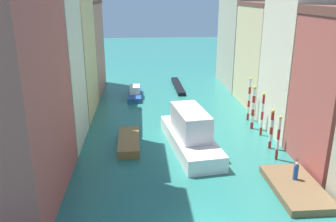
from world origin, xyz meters
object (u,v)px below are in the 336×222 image
mooring_pole_1 (271,129)px  mooring_pole_0 (278,138)px  mooring_pole_2 (262,114)px  mooring_pole_4 (249,99)px  gondola_black (178,86)px  waterfront_dock (296,188)px  person_on_dock (296,171)px  mooring_pole_3 (253,107)px  motorboat_0 (135,93)px  vaporetto_white (190,133)px  motorboat_1 (129,141)px

mooring_pole_1 → mooring_pole_0: bearing=-96.5°
mooring_pole_2 → mooring_pole_4: bearing=89.6°
gondola_black → waterfront_dock: bearing=-79.9°
person_on_dock → mooring_pole_3: 11.86m
mooring_pole_4 → motorboat_0: (-13.03, 10.38, -1.95)m
waterfront_dock → vaporetto_white: size_ratio=0.56×
mooring_pole_4 → motorboat_1: mooring_pole_4 is taller
mooring_pole_0 → mooring_pole_1: size_ratio=1.06×
mooring_pole_2 → mooring_pole_3: size_ratio=0.95×
waterfront_dock → mooring_pole_2: mooring_pole_2 is taller
waterfront_dock → vaporetto_white: bearing=129.2°
mooring_pole_1 → mooring_pole_3: (-0.13, 5.05, 0.46)m
person_on_dock → motorboat_0: 27.73m
mooring_pole_4 → gondola_black: 16.60m
waterfront_dock → mooring_pole_0: mooring_pole_0 is taller
vaporetto_white → gondola_black: (1.25, 22.18, -1.19)m
waterfront_dock → mooring_pole_3: (0.64, 12.56, 2.14)m
mooring_pole_1 → vaporetto_white: size_ratio=0.34×
mooring_pole_1 → vaporetto_white: mooring_pole_1 is taller
waterfront_dock → person_on_dock: 1.22m
waterfront_dock → gondola_black: bearing=100.1°
vaporetto_white → person_on_dock: bearing=-47.2°
mooring_pole_1 → motorboat_0: 22.23m
motorboat_0 → motorboat_1: motorboat_0 is taller
person_on_dock → motorboat_0: size_ratio=0.23×
mooring_pole_2 → motorboat_0: (-12.99, 14.96, -1.73)m
mooring_pole_0 → motorboat_0: 24.05m
mooring_pole_1 → motorboat_1: bearing=172.4°
mooring_pole_0 → mooring_pole_3: (0.14, 7.40, 0.36)m
mooring_pole_0 → mooring_pole_1: mooring_pole_0 is taller
vaporetto_white → motorboat_1: bearing=169.6°
mooring_pole_1 → mooring_pole_3: 5.08m
mooring_pole_0 → mooring_pole_4: bearing=87.1°
mooring_pole_1 → mooring_pole_2: size_ratio=0.85×
mooring_pole_0 → motorboat_1: (-12.94, 4.10, -1.68)m
waterfront_dock → motorboat_0: (-12.01, 25.64, 0.29)m
motorboat_1 → person_on_dock: bearing=-33.9°
mooring_pole_3 → mooring_pole_4: mooring_pole_4 is taller
waterfront_dock → mooring_pole_4: (1.02, 15.27, 2.25)m
waterfront_dock → mooring_pole_3: mooring_pole_3 is taller
mooring_pole_2 → vaporetto_white: bearing=-162.2°
gondola_black → motorboat_0: motorboat_0 is taller
mooring_pole_2 → mooring_pole_0: bearing=-95.0°
mooring_pole_3 → gondola_black: mooring_pole_3 is taller
mooring_pole_0 → mooring_pole_1: 2.36m
waterfront_dock → mooring_pole_2: (0.99, 10.68, 2.02)m
mooring_pole_0 → gondola_black: 25.98m
gondola_black → person_on_dock: bearing=-79.2°
waterfront_dock → vaporetto_white: (-6.69, 8.21, 1.18)m
mooring_pole_4 → mooring_pole_2: bearing=-90.4°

